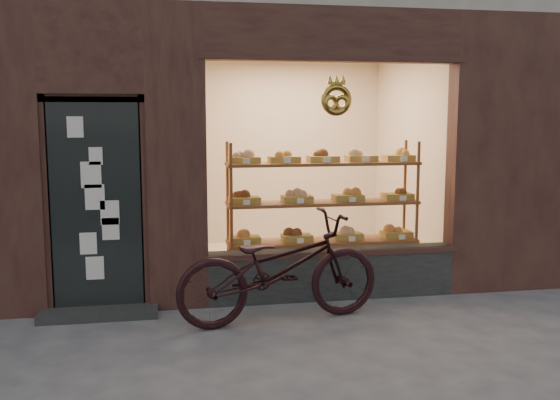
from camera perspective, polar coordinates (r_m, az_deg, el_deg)
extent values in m
plane|color=#4A4A4F|center=(4.93, 6.18, -16.17)|extent=(90.00, 90.00, 0.00)
cube|color=black|center=(6.89, 4.74, -6.71)|extent=(2.70, 0.25, 0.55)
cube|color=black|center=(6.47, -16.45, -0.51)|extent=(0.90, 0.04, 2.15)
cube|color=black|center=(6.55, -16.23, -9.93)|extent=(1.15, 0.35, 0.08)
torus|color=#BB8F37|center=(6.57, 5.17, 9.09)|extent=(0.33, 0.07, 0.33)
cube|color=brown|center=(7.35, 3.84, -7.60)|extent=(2.20, 0.45, 0.04)
cube|color=brown|center=(7.23, 3.88, -3.78)|extent=(2.20, 0.45, 0.03)
cube|color=brown|center=(7.15, 3.91, -0.24)|extent=(2.20, 0.45, 0.04)
cube|color=brown|center=(7.10, 3.95, 3.35)|extent=(2.20, 0.45, 0.04)
cylinder|color=brown|center=(6.80, -4.46, -1.95)|extent=(0.04, 0.04, 1.70)
cylinder|color=brown|center=(7.33, 12.41, -1.40)|extent=(0.04, 0.04, 1.70)
cylinder|color=brown|center=(7.18, -4.79, -1.43)|extent=(0.04, 0.04, 1.70)
cylinder|color=brown|center=(7.69, 11.29, -0.94)|extent=(0.04, 0.04, 1.70)
cube|color=olive|center=(7.05, -3.23, -3.63)|extent=(0.34, 0.24, 0.07)
sphere|color=#AF6A26|center=(7.04, -3.24, -2.95)|extent=(0.11, 0.11, 0.11)
cube|color=white|center=(6.87, -3.03, -3.93)|extent=(0.07, 0.01, 0.05)
cube|color=olive|center=(7.15, 1.55, -3.46)|extent=(0.34, 0.24, 0.07)
sphere|color=#4B2C12|center=(7.14, 1.55, -2.79)|extent=(0.11, 0.11, 0.11)
cube|color=white|center=(6.97, 1.87, -3.75)|extent=(0.08, 0.01, 0.05)
cube|color=olive|center=(7.30, 6.17, -3.27)|extent=(0.34, 0.24, 0.07)
sphere|color=tan|center=(7.28, 6.18, -2.62)|extent=(0.11, 0.11, 0.11)
cube|color=white|center=(7.12, 6.60, -3.55)|extent=(0.07, 0.01, 0.05)
cube|color=olive|center=(7.49, 10.58, -3.08)|extent=(0.34, 0.24, 0.07)
sphere|color=#AF6A26|center=(7.48, 10.60, -2.44)|extent=(0.11, 0.11, 0.11)
cube|color=white|center=(7.32, 11.10, -3.34)|extent=(0.08, 0.01, 0.05)
cube|color=olive|center=(6.98, -3.26, -0.01)|extent=(0.34, 0.24, 0.07)
sphere|color=#4B2C12|center=(6.97, -3.26, 0.69)|extent=(0.11, 0.11, 0.11)
cube|color=white|center=(6.80, -3.06, -0.21)|extent=(0.07, 0.01, 0.06)
cube|color=olive|center=(7.08, 1.56, 0.11)|extent=(0.34, 0.24, 0.07)
sphere|color=tan|center=(7.07, 1.57, 0.80)|extent=(0.11, 0.11, 0.11)
cube|color=white|center=(6.90, 1.89, -0.09)|extent=(0.08, 0.01, 0.06)
cube|color=olive|center=(7.23, 6.22, 0.23)|extent=(0.34, 0.24, 0.07)
sphere|color=#AF6A26|center=(7.22, 6.23, 0.90)|extent=(0.11, 0.11, 0.11)
cube|color=white|center=(7.05, 6.65, 0.03)|extent=(0.07, 0.01, 0.06)
cube|color=olive|center=(7.42, 10.67, 0.34)|extent=(0.34, 0.24, 0.07)
sphere|color=#4B2C12|center=(7.41, 10.68, 0.99)|extent=(0.11, 0.11, 0.11)
cube|color=white|center=(7.25, 11.19, 0.15)|extent=(0.08, 0.01, 0.06)
cube|color=olive|center=(6.93, -3.29, 3.68)|extent=(0.34, 0.24, 0.07)
sphere|color=tan|center=(6.93, -3.29, 4.38)|extent=(0.11, 0.11, 0.11)
cube|color=white|center=(6.75, -3.09, 3.57)|extent=(0.07, 0.01, 0.06)
cube|color=olive|center=(7.00, 0.38, 3.74)|extent=(0.34, 0.24, 0.07)
sphere|color=#AF6A26|center=(7.00, 0.38, 4.43)|extent=(0.11, 0.11, 0.11)
cube|color=white|center=(6.82, 0.67, 3.63)|extent=(0.07, 0.01, 0.06)
cube|color=olive|center=(7.10, 3.95, 3.77)|extent=(0.34, 0.24, 0.07)
sphere|color=#4B2C12|center=(7.09, 3.96, 4.46)|extent=(0.11, 0.11, 0.11)
cube|color=white|center=(6.92, 4.33, 3.67)|extent=(0.07, 0.01, 0.06)
cube|color=olive|center=(7.23, 7.42, 3.80)|extent=(0.34, 0.24, 0.07)
sphere|color=tan|center=(7.22, 7.43, 4.47)|extent=(0.11, 0.11, 0.11)
cube|color=white|center=(7.05, 7.88, 3.69)|extent=(0.07, 0.01, 0.06)
cube|color=olive|center=(7.38, 10.75, 3.81)|extent=(0.34, 0.24, 0.07)
sphere|color=#AF6A26|center=(7.37, 10.77, 4.47)|extent=(0.11, 0.11, 0.11)
cube|color=white|center=(7.20, 11.29, 3.70)|extent=(0.08, 0.01, 0.06)
imported|color=black|center=(6.04, -0.03, -6.25)|extent=(2.11, 1.00, 1.06)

